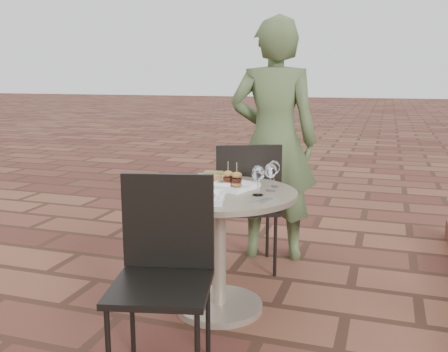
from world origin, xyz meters
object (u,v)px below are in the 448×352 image
(plate_salmon, at_px, (213,180))
(diner, at_px, (274,141))
(chair_far, at_px, (247,197))
(chair_near, at_px, (164,259))
(plate_tuna, at_px, (200,197))
(cafe_table, at_px, (219,232))
(plate_sliders, at_px, (232,183))

(plate_salmon, bearing_deg, diner, 76.26)
(chair_far, relative_size, chair_near, 1.00)
(chair_near, distance_m, plate_tuna, 0.47)
(plate_tuna, bearing_deg, cafe_table, 82.25)
(chair_near, xyz_separation_m, diner, (0.14, 1.65, 0.35))
(diner, distance_m, plate_sliders, 0.91)
(plate_sliders, bearing_deg, chair_far, 95.82)
(chair_far, distance_m, diner, 0.52)
(chair_far, height_order, chair_near, same)
(plate_sliders, relative_size, plate_tuna, 0.95)
(plate_sliders, xyz_separation_m, plate_tuna, (-0.08, -0.33, -0.01))
(diner, relative_size, plate_tuna, 5.60)
(chair_far, xyz_separation_m, plate_tuna, (-0.03, -0.85, 0.20))
(plate_sliders, bearing_deg, plate_salmon, 148.90)
(diner, bearing_deg, plate_tuna, 76.00)
(chair_far, distance_m, chair_near, 1.27)
(chair_near, xyz_separation_m, plate_salmon, (-0.05, 0.84, 0.20))
(cafe_table, bearing_deg, chair_far, 90.31)
(plate_salmon, distance_m, plate_tuna, 0.43)
(plate_salmon, distance_m, plate_sliders, 0.18)
(plate_salmon, relative_size, plate_sliders, 0.95)
(chair_near, distance_m, diner, 1.69)
(chair_near, relative_size, plate_salmon, 3.18)
(chair_far, relative_size, diner, 0.52)
(diner, xyz_separation_m, plate_tuna, (-0.13, -1.22, -0.15))
(chair_near, bearing_deg, plate_sliders, 69.33)
(chair_far, relative_size, plate_sliders, 3.04)
(cafe_table, height_order, plate_sliders, plate_sliders)
(plate_sliders, bearing_deg, chair_near, -97.34)
(plate_salmon, bearing_deg, cafe_table, -61.89)
(cafe_table, bearing_deg, plate_sliders, 62.76)
(cafe_table, distance_m, chair_near, 0.66)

